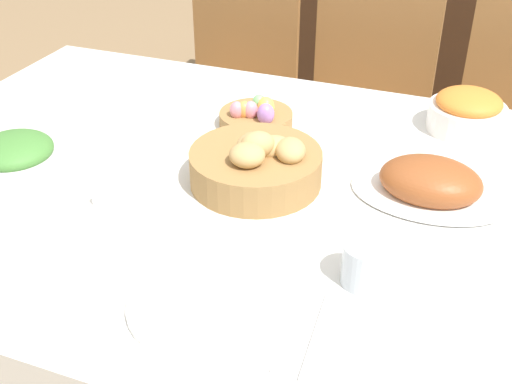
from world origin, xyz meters
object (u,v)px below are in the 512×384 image
carrot_bowl (467,112)px  bread_basket (257,164)px  dinner_plate (207,303)px  spoon (317,334)px  sideboard (365,40)px  knife (298,329)px  egg_basket (256,117)px  ham_platter (430,183)px  green_salad_bowl (16,159)px  drinking_cup (366,264)px  chair_far_left (229,92)px  fork (124,282)px  chair_far_center (359,112)px  butter_dish (126,195)px

carrot_bowl → bread_basket: bearing=-133.0°
dinner_plate → spoon: dinner_plate is taller
sideboard → knife: bearing=-80.6°
egg_basket → spoon: 0.71m
ham_platter → green_salad_bowl: (-0.82, -0.24, 0.02)m
egg_basket → drinking_cup: size_ratio=2.23×
knife → egg_basket: bearing=119.7°
chair_far_left → ham_platter: size_ratio=2.88×
green_salad_bowl → fork: green_salad_bowl is taller
chair_far_left → green_salad_bowl: 1.09m
chair_far_center → butter_dish: 1.12m
fork → chair_far_center: bearing=88.1°
chair_far_center → green_salad_bowl: bearing=-111.0°
dinner_plate → drinking_cup: size_ratio=3.19×
drinking_cup → bread_basket: bearing=140.3°
knife → spoon: 0.03m
bread_basket → green_salad_bowl: (-0.48, -0.16, -0.00)m
ham_platter → dinner_plate: ham_platter is taller
carrot_bowl → knife: size_ratio=0.96×
sideboard → ham_platter: sideboard is taller
sideboard → egg_basket: 1.61m
spoon → butter_dish: 0.51m
knife → spoon: size_ratio=1.00×
carrot_bowl → dinner_plate: (-0.32, -0.79, -0.04)m
ham_platter → fork: (-0.44, -0.46, -0.03)m
butter_dish → knife: bearing=-27.0°
dinner_plate → butter_dish: (-0.28, 0.22, 0.01)m
ham_platter → knife: bearing=-106.0°
bread_basket → butter_dish: 0.27m
fork → ham_platter: bearing=50.0°
chair_far_center → ham_platter: size_ratio=2.88×
knife → chair_far_left: bearing=120.8°
sideboard → knife: (0.36, -2.20, 0.30)m
butter_dish → drinking_cup: bearing=-8.1°
carrot_bowl → drinking_cup: (-0.10, -0.64, -0.01)m
green_salad_bowl → spoon: bearing=-17.1°
carrot_bowl → fork: size_ratio=0.96×
egg_basket → drinking_cup: bearing=-51.8°
butter_dish → fork: bearing=-60.4°
bread_basket → green_salad_bowl: 0.50m
spoon → chair_far_center: bearing=95.9°
green_salad_bowl → fork: size_ratio=1.00×
sideboard → green_salad_bowl: size_ratio=7.25×
ham_platter → drinking_cup: size_ratio=3.95×
carrot_bowl → chair_far_center: bearing=125.6°
green_salad_bowl → spoon: (0.72, -0.22, -0.04)m
dinner_plate → knife: size_ratio=1.34×
chair_far_center → bread_basket: 0.94m
bread_basket → green_salad_bowl: bread_basket is taller
egg_basket → fork: bearing=-89.9°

